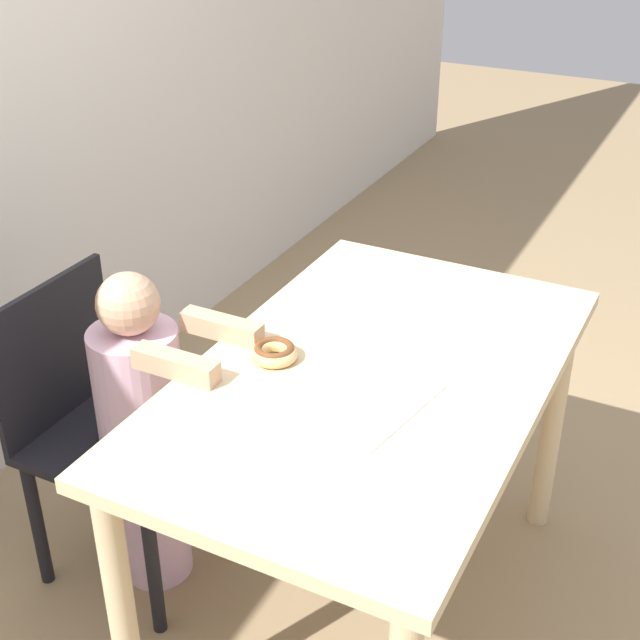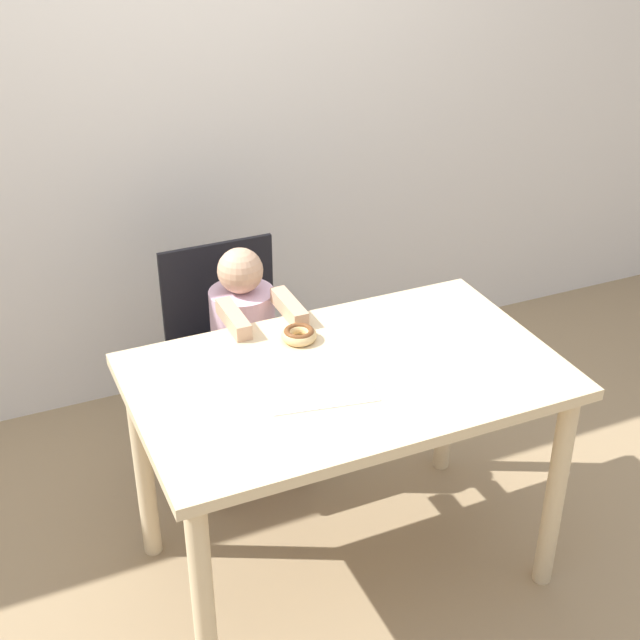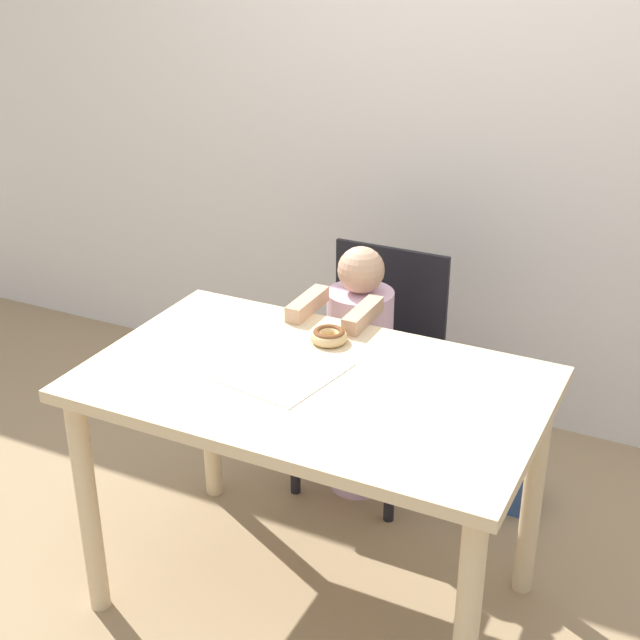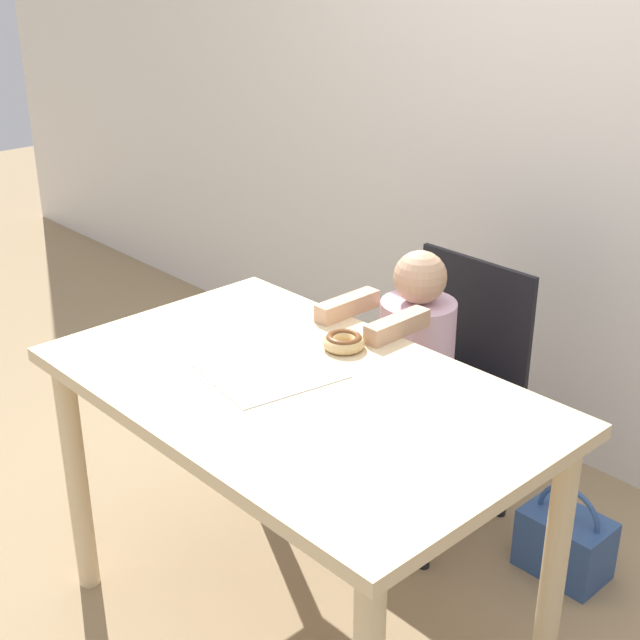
% 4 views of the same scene
% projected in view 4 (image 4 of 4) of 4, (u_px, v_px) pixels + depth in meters
% --- Properties ---
extents(ground_plane, '(12.00, 12.00, 0.00)m').
position_uv_depth(ground_plane, '(299.00, 629.00, 2.43)').
color(ground_plane, '#997F5B').
extents(wall_back, '(8.00, 0.05, 2.50)m').
position_uv_depth(wall_back, '(612.00, 106.00, 2.75)').
color(wall_back, silver).
rests_on(wall_back, ground_plane).
extents(dining_table, '(1.24, 0.76, 0.76)m').
position_uv_depth(dining_table, '(296.00, 423.00, 2.17)').
color(dining_table, beige).
rests_on(dining_table, ground_plane).
extents(chair, '(0.43, 0.45, 0.83)m').
position_uv_depth(chair, '(440.00, 388.00, 2.77)').
color(chair, black).
rests_on(chair, ground_plane).
extents(child_figure, '(0.24, 0.42, 0.92)m').
position_uv_depth(child_figure, '(413.00, 394.00, 2.68)').
color(child_figure, silver).
rests_on(child_figure, ground_plane).
extents(donut, '(0.11, 0.11, 0.04)m').
position_uv_depth(donut, '(344.00, 341.00, 2.30)').
color(donut, '#DBB270').
rests_on(donut, dining_table).
extents(napkin, '(0.35, 0.35, 0.00)m').
position_uv_depth(napkin, '(268.00, 368.00, 2.20)').
color(napkin, white).
rests_on(napkin, dining_table).
extents(handbag, '(0.25, 0.17, 0.29)m').
position_uv_depth(handbag, '(565.00, 542.00, 2.61)').
color(handbag, '#2D4C84').
rests_on(handbag, ground_plane).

